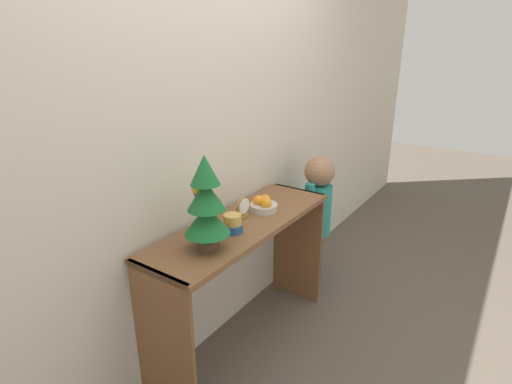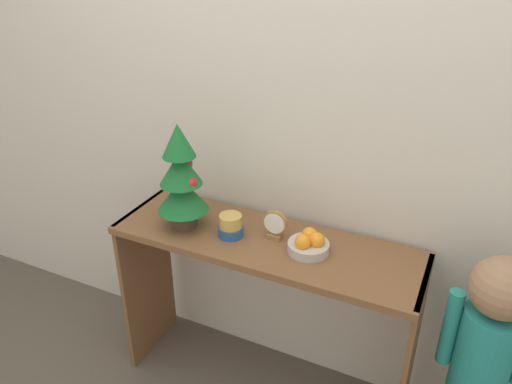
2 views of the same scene
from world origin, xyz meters
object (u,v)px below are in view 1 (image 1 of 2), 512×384
at_px(singing_bowl, 233,224).
at_px(mini_tree, 206,204).
at_px(child_figure, 318,203).
at_px(desk_clock, 243,208).
at_px(fruit_bowl, 263,205).

bearing_deg(singing_bowl, mini_tree, -175.67).
height_order(mini_tree, child_figure, mini_tree).
relative_size(desk_clock, child_figure, 0.12).
height_order(fruit_bowl, singing_bowl, singing_bowl).
bearing_deg(child_figure, fruit_bowl, 177.70).
xyz_separation_m(mini_tree, desk_clock, (0.38, 0.07, -0.16)).
bearing_deg(desk_clock, fruit_bowl, -11.24).
distance_m(mini_tree, desk_clock, 0.42).
xyz_separation_m(mini_tree, singing_bowl, (0.21, 0.02, -0.18)).
relative_size(singing_bowl, child_figure, 0.10).
distance_m(fruit_bowl, desk_clock, 0.16).
xyz_separation_m(mini_tree, child_figure, (1.21, 0.02, -0.40)).
xyz_separation_m(singing_bowl, desk_clock, (0.17, 0.06, 0.02)).
bearing_deg(child_figure, desk_clock, 176.00).
xyz_separation_m(desk_clock, child_figure, (0.83, -0.06, -0.23)).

